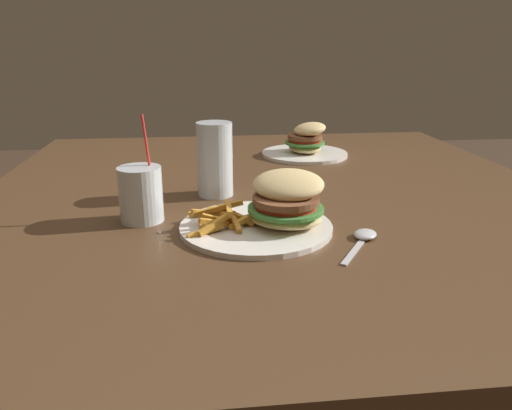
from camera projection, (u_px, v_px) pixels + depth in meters
The scene contains 6 objects.
dining_table at pixel (273, 224), 1.17m from camera, with size 1.33×1.41×0.70m.
meal_plate_near at pixel (273, 211), 0.90m from camera, with size 0.28×0.28×0.11m.
beer_glass at pixel (215, 162), 1.09m from camera, with size 0.08×0.08×0.16m.
juice_glass at pixel (141, 197), 0.94m from camera, with size 0.08×0.08×0.20m.
spoon at pixel (364, 236), 0.86m from camera, with size 0.10×0.14×0.01m.
meal_plate_far at pixel (306, 145), 1.49m from camera, with size 0.26×0.26×0.10m.
Camera 1 is at (-0.16, -1.09, 1.03)m, focal length 35.00 mm.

